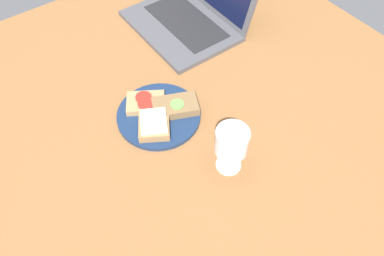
% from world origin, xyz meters
% --- Properties ---
extents(wooden_table, '(1.40, 1.40, 0.03)m').
position_xyz_m(wooden_table, '(0.00, 0.00, 0.01)').
color(wooden_table, brown).
rests_on(wooden_table, ground).
extents(plate, '(0.22, 0.22, 0.01)m').
position_xyz_m(plate, '(-0.04, -0.07, 0.04)').
color(plate, navy).
rests_on(plate, wooden_table).
extents(sandwich_with_tomato, '(0.12, 0.12, 0.02)m').
position_xyz_m(sandwich_with_tomato, '(-0.09, -0.08, 0.05)').
color(sandwich_with_tomato, '#A88456').
rests_on(sandwich_with_tomato, plate).
extents(sandwich_with_cheese, '(0.12, 0.11, 0.03)m').
position_xyz_m(sandwich_with_cheese, '(-0.01, -0.10, 0.06)').
color(sandwich_with_cheese, '#937047').
rests_on(sandwich_with_cheese, plate).
extents(sandwich_with_cucumber, '(0.11, 0.14, 0.03)m').
position_xyz_m(sandwich_with_cucumber, '(-0.03, -0.02, 0.06)').
color(sandwich_with_cucumber, brown).
rests_on(sandwich_with_cucumber, plate).
extents(wine_glass, '(0.08, 0.08, 0.13)m').
position_xyz_m(wine_glass, '(0.18, -0.01, 0.13)').
color(wine_glass, white).
rests_on(wine_glass, wooden_table).
extents(laptop, '(0.35, 0.31, 0.23)m').
position_xyz_m(laptop, '(-0.32, 0.24, 0.07)').
color(laptop, '#4C4C51').
rests_on(laptop, wooden_table).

